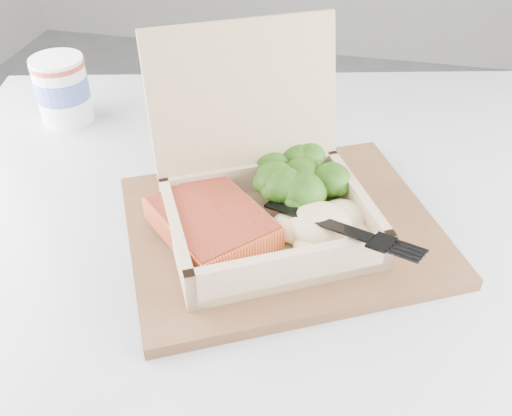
% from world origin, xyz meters
% --- Properties ---
extents(cafe_table, '(1.01, 1.01, 0.74)m').
position_xyz_m(cafe_table, '(-0.34, -0.24, 0.55)').
color(cafe_table, black).
rests_on(cafe_table, floor).
extents(serving_tray, '(0.39, 0.37, 0.01)m').
position_xyz_m(serving_tray, '(-0.36, -0.21, 0.75)').
color(serving_tray, brown).
rests_on(serving_tray, cafe_table).
extents(takeout_container, '(0.26, 0.26, 0.19)m').
position_xyz_m(takeout_container, '(-0.38, -0.21, 0.80)').
color(takeout_container, tan).
rests_on(takeout_container, serving_tray).
extents(salmon_fillet, '(0.15, 0.15, 0.02)m').
position_xyz_m(salmon_fillet, '(-0.42, -0.25, 0.78)').
color(salmon_fillet, orange).
rests_on(salmon_fillet, takeout_container).
extents(broccoli_pile, '(0.11, 0.11, 0.04)m').
position_xyz_m(broccoli_pile, '(-0.35, -0.17, 0.79)').
color(broccoli_pile, '#376B17').
rests_on(broccoli_pile, takeout_container).
extents(mashed_potatoes, '(0.10, 0.09, 0.03)m').
position_xyz_m(mashed_potatoes, '(-0.32, -0.24, 0.78)').
color(mashed_potatoes, beige).
rests_on(mashed_potatoes, takeout_container).
extents(plastic_fork, '(0.16, 0.10, 0.02)m').
position_xyz_m(plastic_fork, '(-0.34, -0.23, 0.80)').
color(plastic_fork, black).
rests_on(plastic_fork, mashed_potatoes).
extents(paper_cup, '(0.07, 0.07, 0.09)m').
position_xyz_m(paper_cup, '(-0.69, -0.03, 0.79)').
color(paper_cup, white).
rests_on(paper_cup, cafe_table).
extents(receipt, '(0.07, 0.13, 0.00)m').
position_xyz_m(receipt, '(-0.38, -0.02, 0.74)').
color(receipt, white).
rests_on(receipt, cafe_table).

